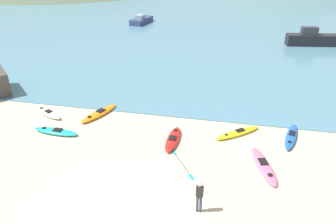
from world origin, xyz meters
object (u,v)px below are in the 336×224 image
kayak_on_sand_6 (56,131)px  moored_boat_0 (313,39)px  kayak_on_sand_0 (264,166)px  kayak_on_sand_2 (48,113)px  kayak_on_sand_3 (238,133)px  kayak_on_sand_1 (173,139)px  kayak_on_sand_5 (291,136)px  moored_boat_2 (141,20)px  kayak_on_sand_4 (99,113)px  loose_paddle (182,164)px  person_near_foreground (199,195)px

kayak_on_sand_6 → moored_boat_0: moored_boat_0 is taller
kayak_on_sand_0 → kayak_on_sand_2: kayak_on_sand_2 is taller
kayak_on_sand_3 → kayak_on_sand_2: bearing=-179.8°
kayak_on_sand_1 → kayak_on_sand_6: size_ratio=0.94×
kayak_on_sand_2 → kayak_on_sand_3: kayak_on_sand_2 is taller
kayak_on_sand_5 → moored_boat_0: (4.71, 20.91, 0.64)m
moored_boat_2 → kayak_on_sand_4: bearing=-80.4°
kayak_on_sand_0 → kayak_on_sand_3: bearing=114.5°
kayak_on_sand_2 → kayak_on_sand_4: kayak_on_sand_2 is taller
loose_paddle → kayak_on_sand_4: bearing=146.3°
kayak_on_sand_4 → kayak_on_sand_6: bearing=-121.8°
kayak_on_sand_0 → kayak_on_sand_3: 3.38m
kayak_on_sand_5 → kayak_on_sand_6: size_ratio=1.08×
kayak_on_sand_3 → kayak_on_sand_6: kayak_on_sand_3 is taller
kayak_on_sand_0 → kayak_on_sand_6: kayak_on_sand_6 is taller
kayak_on_sand_0 → person_near_foreground: (-3.01, -3.84, 0.84)m
kayak_on_sand_1 → moored_boat_2: 31.08m
kayak_on_sand_2 → moored_boat_2: 27.89m
person_near_foreground → moored_boat_2: (-12.39, 34.74, -0.46)m
kayak_on_sand_2 → kayak_on_sand_6: (1.72, -2.07, -0.04)m
loose_paddle → person_near_foreground: bearing=-68.7°
kayak_on_sand_6 → person_near_foreground: (9.51, -4.81, 0.83)m
kayak_on_sand_1 → kayak_on_sand_2: kayak_on_sand_2 is taller
person_near_foreground → moored_boat_2: bearing=109.6°
person_near_foreground → loose_paddle: 3.63m
kayak_on_sand_3 → moored_boat_0: 22.55m
person_near_foreground → kayak_on_sand_1: bearing=112.1°
person_near_foreground → kayak_on_sand_6: bearing=153.2°
kayak_on_sand_0 → kayak_on_sand_3: size_ratio=1.20×
moored_boat_2 → kayak_on_sand_5: bearing=-58.1°
kayak_on_sand_1 → person_near_foreground: person_near_foreground is taller
kayak_on_sand_5 → kayak_on_sand_4: bearing=177.8°
kayak_on_sand_1 → moored_boat_0: moored_boat_0 is taller
kayak_on_sand_6 → loose_paddle: (8.23, -1.55, -0.12)m
kayak_on_sand_5 → moored_boat_0: 21.45m
kayak_on_sand_5 → person_near_foreground: 8.62m
person_near_foreground → moored_boat_0: (9.50, 28.03, -0.17)m
kayak_on_sand_1 → kayak_on_sand_3: kayak_on_sand_1 is taller
person_near_foreground → loose_paddle: size_ratio=0.69×
kayak_on_sand_2 → loose_paddle: size_ratio=1.07×
kayak_on_sand_5 → kayak_on_sand_0: bearing=-118.5°
kayak_on_sand_0 → kayak_on_sand_6: (-12.52, 0.97, 0.01)m
moored_boat_0 → kayak_on_sand_5: bearing=-102.7°
loose_paddle → kayak_on_sand_3: bearing=51.7°
kayak_on_sand_2 → kayak_on_sand_4: bearing=11.8°
person_near_foreground → kayak_on_sand_4: bearing=135.7°
kayak_on_sand_0 → kayak_on_sand_4: bearing=160.8°
kayak_on_sand_5 → person_near_foreground: person_near_foreground is taller
kayak_on_sand_5 → kayak_on_sand_6: (-14.30, -2.31, -0.01)m
kayak_on_sand_6 → person_near_foreground: person_near_foreground is taller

